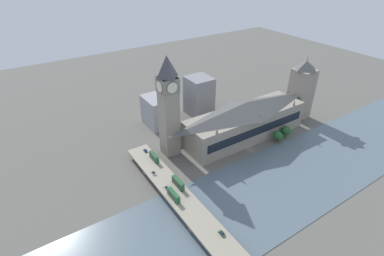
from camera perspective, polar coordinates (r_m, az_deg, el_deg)
The scene contains 18 objects.
ground_plane at distance 231.14m, azimuth 11.18°, elevation -4.05°, with size 600.00×600.00×0.00m, color #605E56.
river_water at distance 211.62m, azimuth 18.34°, elevation -8.91°, with size 65.04×360.00×0.30m, color slate.
parliament_hall at distance 238.34m, azimuth 10.14°, elevation 1.53°, with size 28.99×101.69×30.61m.
clock_tower at distance 204.28m, azimuth -4.50°, elevation 4.52°, with size 12.57×12.57×73.75m.
victoria_tower at distance 277.51m, azimuth 20.10°, elevation 6.86°, with size 16.38×16.38×55.40m.
road_bridge at distance 169.18m, azimuth 1.42°, elevation -17.14°, with size 162.08×15.18×5.42m.
double_decker_bus_lead at distance 185.21m, azimuth -2.67°, elevation -10.36°, with size 11.40×2.54×5.02m.
double_decker_bus_mid at distance 177.63m, azimuth -3.54°, elevation -12.61°, with size 10.94×2.66×4.85m.
double_decker_bus_rear at distance 207.29m, azimuth -7.25°, elevation -5.44°, with size 10.48×2.46×5.05m.
car_northbound_lead at distance 185.27m, azimuth -4.93°, elevation -11.29°, with size 4.35×1.84×1.41m.
car_northbound_mid at distance 196.97m, azimuth -7.36°, elevation -8.47°, with size 4.66×1.86×1.30m.
car_northbound_tail at distance 161.97m, azimuth 5.70°, elevation -19.34°, with size 4.02×1.92×1.38m.
car_southbound_lead at distance 217.66m, azimuth -8.88°, elevation -4.28°, with size 3.81×1.91×1.44m.
city_block_west at distance 269.43m, azimuth 1.34°, elevation 6.14°, with size 21.92×20.46×34.69m.
city_block_center at distance 255.18m, azimuth -6.12°, elevation 3.31°, with size 25.52×24.35×25.47m.
tree_embankment_near at distance 242.52m, azimuth 16.24°, elevation -1.57°, with size 6.34×6.34×8.12m.
tree_embankment_mid at distance 241.73m, azimuth 15.93°, elevation -1.29°, with size 6.92×6.92×9.63m.
tree_embankment_far at distance 250.22m, azimuth 17.45°, elevation -0.48°, with size 7.52×7.52×9.57m.
Camera 1 is at (-130.91, 138.96, 130.30)m, focal length 28.00 mm.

